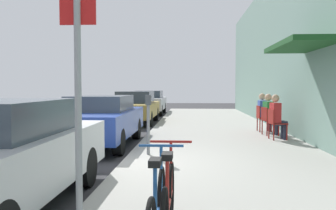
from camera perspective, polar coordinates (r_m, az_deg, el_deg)
name	(u,v)px	position (r m, az deg, el deg)	size (l,w,h in m)	color
ground_plane	(123,166)	(7.52, -7.17, -9.54)	(60.00, 60.00, 0.00)	#2D2D30
sidewalk_slab	(224,148)	(9.39, 8.92, -6.71)	(4.50, 32.00, 0.12)	#9E9B93
building_facade	(322,33)	(9.87, 23.28, 10.54)	(1.40, 32.00, 5.95)	gray
parked_car_1	(100,119)	(10.05, -10.73, -2.27)	(1.80, 4.40, 1.38)	navy
parked_car_2	(135,107)	(16.22, -5.21, -0.29)	(1.80, 4.40, 1.43)	#A58433
parked_car_3	(149,102)	(21.54, -3.02, 0.49)	(1.80, 4.40, 1.42)	#B7B7BC
parking_meter	(148,120)	(7.94, -3.16, -2.39)	(0.12, 0.10, 1.32)	slate
street_sign	(78,83)	(3.23, -14.10, 3.35)	(0.32, 0.06, 2.60)	gray
bicycle_1	(168,203)	(3.62, 0.04, -15.31)	(0.46, 1.71, 0.90)	black
cafe_chair_0	(275,122)	(10.67, 16.67, -2.60)	(0.50, 0.50, 0.87)	maroon
seated_patron_0	(277,115)	(10.67, 16.99, -1.57)	(0.46, 0.40, 1.29)	#232838
cafe_chair_1	(268,119)	(11.59, 15.62, -2.17)	(0.52, 0.52, 0.87)	maroon
seated_patron_1	(270,113)	(11.60, 15.90, -1.22)	(0.48, 0.43, 1.29)	#232838
cafe_chair_2	(262,117)	(12.52, 14.70, -1.80)	(0.46, 0.46, 0.87)	maroon
seated_patron_2	(264,111)	(12.52, 14.98, -0.92)	(0.44, 0.37, 1.29)	#232838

